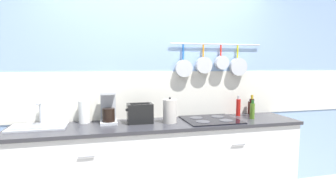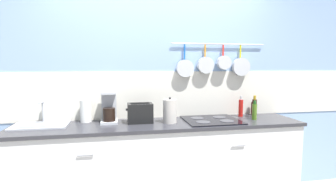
% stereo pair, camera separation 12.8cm
% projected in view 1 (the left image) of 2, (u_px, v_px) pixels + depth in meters
% --- Properties ---
extents(wall_back, '(7.20, 0.15, 2.60)m').
position_uv_depth(wall_back, '(155.00, 86.00, 2.93)').
color(wall_back, '#84A3CC').
rests_on(wall_back, ground_plane).
extents(cabinet_base, '(2.89, 0.55, 0.90)m').
position_uv_depth(cabinet_base, '(161.00, 169.00, 2.72)').
color(cabinet_base, silver).
rests_on(cabinet_base, ground_plane).
extents(countertop, '(2.93, 0.57, 0.03)m').
position_uv_depth(countertop, '(161.00, 125.00, 2.66)').
color(countertop, '#2D2D33').
rests_on(countertop, cabinet_base).
extents(sink_basin, '(0.51, 0.33, 0.23)m').
position_uv_depth(sink_basin, '(39.00, 125.00, 2.48)').
color(sink_basin, '#B7BABF').
rests_on(sink_basin, countertop).
extents(paper_towel_roll, '(0.11, 0.11, 0.23)m').
position_uv_depth(paper_towel_roll, '(84.00, 112.00, 2.67)').
color(paper_towel_roll, white).
rests_on(paper_towel_roll, countertop).
extents(coffee_maker, '(0.17, 0.22, 0.32)m').
position_uv_depth(coffee_maker, '(108.00, 110.00, 2.66)').
color(coffee_maker, '#B7BABF').
rests_on(coffee_maker, countertop).
extents(toaster, '(0.27, 0.17, 0.20)m').
position_uv_depth(toaster, '(140.00, 113.00, 2.66)').
color(toaster, black).
rests_on(toaster, countertop).
extents(kettle, '(0.14, 0.14, 0.26)m').
position_uv_depth(kettle, '(170.00, 111.00, 2.67)').
color(kettle, beige).
rests_on(kettle, countertop).
extents(cooktop, '(0.57, 0.52, 0.01)m').
position_uv_depth(cooktop, '(211.00, 120.00, 2.80)').
color(cooktop, black).
rests_on(cooktop, countertop).
extents(bottle_dish_soap, '(0.05, 0.05, 0.24)m').
position_uv_depth(bottle_dish_soap, '(238.00, 107.00, 3.04)').
color(bottle_dish_soap, red).
rests_on(bottle_dish_soap, countertop).
extents(bottle_sesame_oil, '(0.05, 0.05, 0.21)m').
position_uv_depth(bottle_sesame_oil, '(252.00, 111.00, 2.87)').
color(bottle_sesame_oil, '#4C721E').
rests_on(bottle_sesame_oil, countertop).
extents(bottle_cooking_wine, '(0.05, 0.05, 0.25)m').
position_uv_depth(bottle_cooking_wine, '(252.00, 107.00, 2.99)').
color(bottle_cooking_wine, '#33140F').
rests_on(bottle_cooking_wine, countertop).
extents(bottle_olive_oil, '(0.06, 0.06, 0.19)m').
position_uv_depth(bottle_olive_oil, '(250.00, 107.00, 3.14)').
color(bottle_olive_oil, '#33140F').
rests_on(bottle_olive_oil, countertop).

